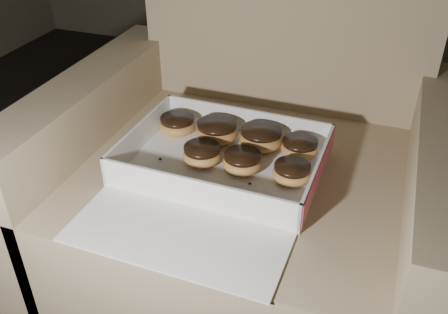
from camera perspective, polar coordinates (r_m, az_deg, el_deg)
armchair at (r=1.21m, az=3.20°, el=-4.15°), size 0.91×0.77×0.95m
bakery_box at (r=1.04m, az=-0.69°, el=-1.92°), size 0.42×0.49×0.07m
donut_a at (r=1.02m, az=7.78°, el=-1.76°), size 0.08×0.08×0.04m
donut_b at (r=1.07m, az=-2.52°, el=0.33°), size 0.08×0.08×0.04m
donut_c at (r=1.10m, az=8.65°, el=1.08°), size 0.08×0.08×0.04m
donut_d at (r=1.12m, az=4.26°, el=2.20°), size 0.10×0.10×0.05m
donut_e at (r=1.18m, az=-5.33°, el=3.72°), size 0.09×0.09×0.04m
donut_f at (r=1.14m, az=-0.80°, el=2.97°), size 0.10×0.10×0.05m
donut_g at (r=1.04m, az=2.12°, el=-0.52°), size 0.08×0.08×0.04m
crumb_a at (r=1.00m, az=-4.66°, el=-3.63°), size 0.01×0.01×0.00m
crumb_b at (r=1.10m, az=-7.29°, el=-0.22°), size 0.01×0.01×0.00m
crumb_c at (r=1.05m, az=1.42°, el=-1.45°), size 0.01×0.01×0.00m
crumb_d at (r=1.02m, az=2.97°, el=-3.03°), size 0.01×0.01×0.00m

